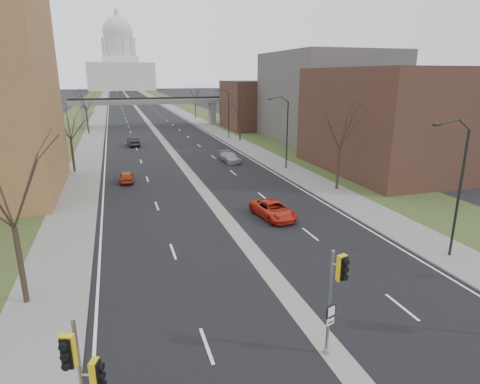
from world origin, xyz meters
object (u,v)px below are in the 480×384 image
signal_pole_left (82,371)px  car_right_mid (230,157)px  car_left_near (127,177)px  car_left_far (133,142)px  car_right_near (273,210)px  signal_pole_median (336,286)px

signal_pole_left → car_right_mid: signal_pole_left is taller
signal_pole_left → car_left_near: (2.24, 33.32, -2.42)m
car_left_far → car_left_near: bearing=80.3°
signal_pole_left → car_left_near: bearing=106.6°
car_right_near → car_left_far: bearing=95.5°
signal_pole_left → car_right_mid: size_ratio=1.03×
car_left_near → car_left_far: car_left_far is taller
signal_pole_median → car_left_near: bearing=84.6°
car_left_near → signal_pole_left: bearing=88.8°
car_left_far → car_right_near: 39.81m
car_left_near → car_left_far: 23.64m
car_left_near → car_right_near: car_right_near is taller
car_right_mid → car_right_near: bearing=-101.3°
signal_pole_median → car_left_near: size_ratio=1.30×
car_left_near → car_left_far: size_ratio=0.81×
signal_pole_left → car_right_near: signal_pole_left is taller
signal_pole_left → car_left_near: 33.48m
car_left_near → car_right_mid: 15.12m
signal_pole_median → car_right_mid: bearing=62.4°
signal_pole_median → car_left_far: (-5.07, 55.12, -2.52)m
signal_pole_median → car_right_near: signal_pole_median is taller
signal_pole_median → car_left_far: size_ratio=1.05×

